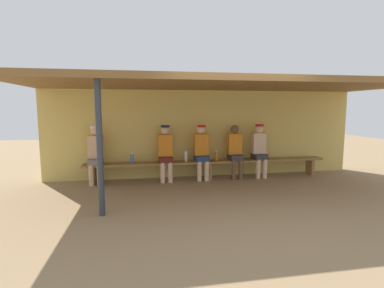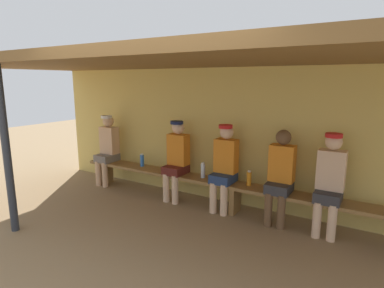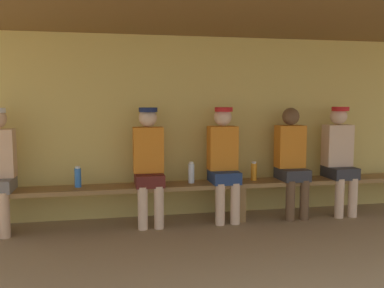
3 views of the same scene
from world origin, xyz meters
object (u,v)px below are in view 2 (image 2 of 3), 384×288
player_in_red (177,157)px  support_post (6,151)px  player_in_blue (330,179)px  bench (235,188)px  player_near_post (107,146)px  player_rightmost (280,173)px  water_bottle_green (142,160)px  water_bottle_orange (249,178)px  water_bottle_clear (203,170)px  player_middle (224,164)px

player_in_red → support_post: bearing=-120.2°
player_in_blue → player_in_red: bearing=180.0°
bench → support_post: bearing=-137.6°
support_post → player_near_post: size_ratio=1.64×
player_rightmost → water_bottle_green: 2.54m
bench → player_near_post: 2.71m
bench → water_bottle_orange: water_bottle_orange is taller
water_bottle_orange → water_bottle_clear: water_bottle_clear is taller
player_middle → water_bottle_clear: size_ratio=5.37×
support_post → player_middle: (2.11, 2.10, -0.35)m
water_bottle_orange → player_in_blue: bearing=-1.9°
player_in_red → water_bottle_orange: 1.29m
player_middle → water_bottle_green: 1.68m
player_in_blue → water_bottle_clear: 1.89m
bench → water_bottle_orange: 0.27m
water_bottle_orange → player_near_post: bearing=-179.3°
support_post → bench: 3.20m
player_in_blue → player_middle: same height
player_in_blue → support_post: bearing=-149.8°
water_bottle_clear → player_middle: bearing=-3.1°
support_post → water_bottle_green: size_ratio=9.38×
player_in_blue → player_in_red: same height
player_rightmost → water_bottle_orange: 0.50m
bench → water_bottle_clear: (-0.58, 0.02, 0.19)m
bench → water_bottle_clear: size_ratio=23.95×
support_post → player_near_post: bearing=100.4°
player_in_blue → water_bottle_green: (-3.18, 0.05, -0.17)m
player_rightmost → water_bottle_green: bearing=179.0°
support_post → bench: bearing=42.4°
player_near_post → water_bottle_clear: (2.11, 0.02, -0.17)m
bench → player_in_blue: bearing=0.2°
player_near_post → player_middle: same height
bench → player_in_red: (-1.08, 0.00, 0.36)m
support_post → player_in_blue: 4.19m
player_in_red → player_middle: size_ratio=1.00×
support_post → player_in_red: 2.46m
water_bottle_orange → water_bottle_green: 2.06m
support_post → water_bottle_green: support_post is taller
bench → player_rightmost: size_ratio=4.49×
player_in_blue → player_in_red: (-2.39, 0.00, 0.00)m
water_bottle_orange → water_bottle_clear: (-0.78, -0.02, 0.01)m
player_in_red → water_bottle_orange: player_in_red is taller
player_in_blue → water_bottle_green: 3.18m
player_in_red → bench: bearing=-0.2°
water_bottle_orange → water_bottle_clear: size_ratio=0.92×
water_bottle_clear → player_in_blue: bearing=-0.6°
bench → player_rightmost: player_rightmost is taller
player_near_post → water_bottle_orange: 2.89m
player_in_red → water_bottle_clear: player_in_red is taller
player_middle → player_in_blue: bearing=0.0°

